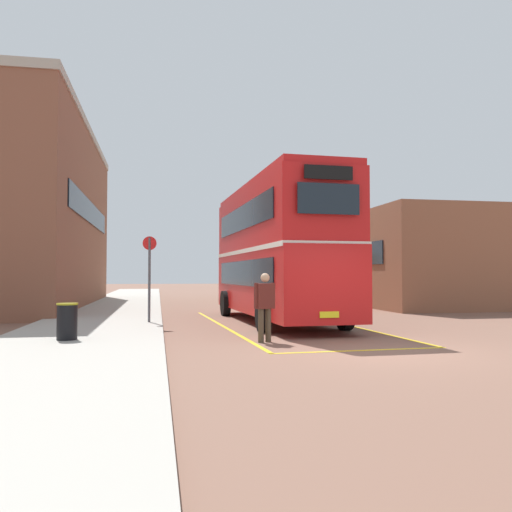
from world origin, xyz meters
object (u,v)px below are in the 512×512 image
(single_deck_bus, at_px, (285,275))
(bus_stop_sign, at_px, (149,270))
(pedestrian_boarding, at_px, (265,302))
(litter_bin, at_px, (67,321))
(double_decker_bus, at_px, (276,250))

(single_deck_bus, height_order, bus_stop_sign, single_deck_bus)
(pedestrian_boarding, distance_m, bus_stop_sign, 5.41)
(pedestrian_boarding, relative_size, litter_bin, 1.99)
(pedestrian_boarding, bearing_deg, double_decker_bus, 74.33)
(double_decker_bus, xyz_separation_m, litter_bin, (-6.13, -5.08, -1.95))
(double_decker_bus, bearing_deg, pedestrian_boarding, -105.67)
(double_decker_bus, xyz_separation_m, pedestrian_boarding, (-1.49, -5.31, -1.54))
(pedestrian_boarding, height_order, litter_bin, pedestrian_boarding)
(bus_stop_sign, bearing_deg, double_decker_bus, 10.16)
(single_deck_bus, relative_size, pedestrian_boarding, 5.45)
(double_decker_bus, bearing_deg, bus_stop_sign, -169.84)
(litter_bin, bearing_deg, single_deck_bus, 64.53)
(pedestrian_boarding, bearing_deg, litter_bin, 177.19)
(litter_bin, bearing_deg, double_decker_bus, 39.65)
(pedestrian_boarding, bearing_deg, single_deck_bus, 75.12)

